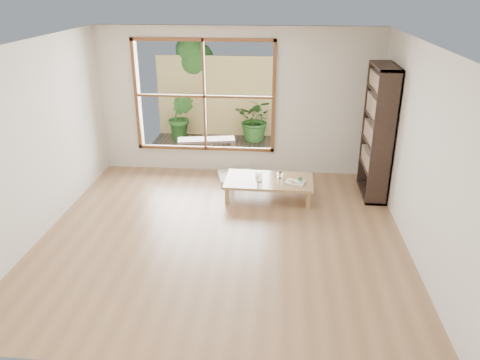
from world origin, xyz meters
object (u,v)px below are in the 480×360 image
Objects in this scene: bookshelf at (378,133)px; food_tray at (296,181)px; low_table at (269,182)px; garden_bench at (206,142)px.

food_tray is (-1.27, -0.38, -0.73)m from bookshelf.
bookshelf is 6.09× the size of food_tray.
bookshelf is (1.70, 0.29, 0.79)m from low_table.
garden_bench is (-1.74, 1.90, -0.01)m from food_tray.
food_tray reaches higher than garden_bench.
food_tray is at bearing -57.70° from garden_bench.
bookshelf reaches higher than low_table.
bookshelf reaches higher than garden_bench.
low_table is 1.23× the size of garden_bench.
low_table is 2.23m from garden_bench.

